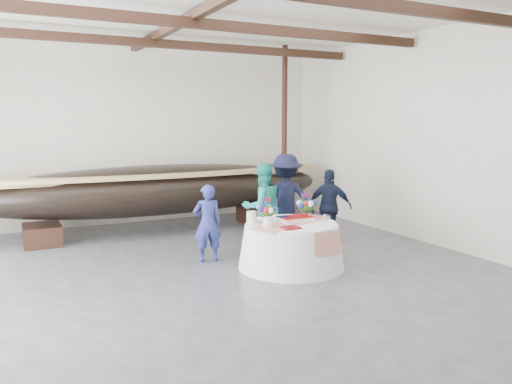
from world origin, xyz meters
name	(u,v)px	position (x,y,z in m)	size (l,w,h in m)	color
floor	(233,291)	(0.00, 0.00, 0.00)	(10.00, 12.00, 0.01)	#3D3D42
wall_back	(136,135)	(0.00, 6.00, 2.25)	(10.00, 0.02, 4.50)	silver
wall_right	(468,140)	(5.00, 0.00, 2.25)	(0.02, 12.00, 4.50)	silver
pavilion_structure	(211,32)	(0.00, 0.78, 4.00)	(9.80, 11.76, 4.50)	black
longboat_display	(159,190)	(0.14, 4.49, 1.02)	(8.53, 1.71, 1.60)	black
banquet_table	(291,245)	(1.46, 0.69, 0.41)	(1.90, 1.90, 0.82)	silver
tabletop_items	(286,213)	(1.44, 0.87, 0.96)	(1.83, 1.19, 0.40)	red
guest_woman_blue	(208,223)	(0.26, 1.71, 0.73)	(0.53, 0.35, 1.45)	navy
guest_woman_teal	(262,207)	(1.54, 1.98, 0.89)	(0.86, 0.67, 1.77)	teal
guest_man_left	(286,199)	(2.23, 2.22, 0.96)	(1.24, 0.71, 1.92)	black
guest_man_right	(330,207)	(3.09, 1.83, 0.80)	(0.93, 0.39, 1.59)	#141C31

